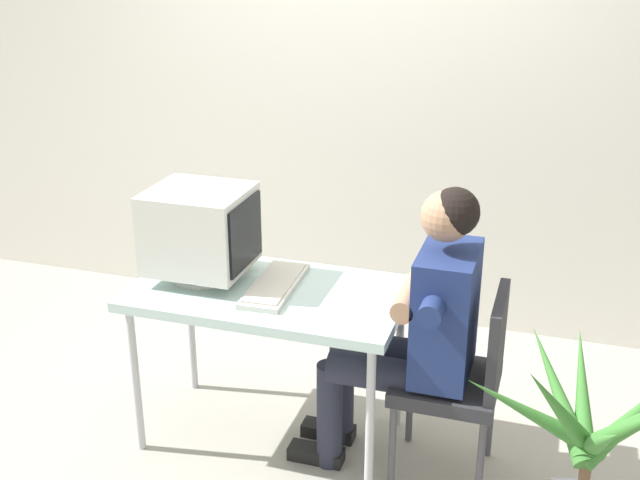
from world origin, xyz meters
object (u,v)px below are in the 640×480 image
office_chair (462,374)px  person_seated (416,323)px  keyboard (275,285)px  desk (269,301)px  crt_monitor (201,230)px

office_chair → person_seated: (-0.20, -0.00, 0.20)m
keyboard → office_chair: 0.85m
desk → keyboard: (0.02, 0.02, 0.07)m
office_chair → desk: bearing=178.4°
desk → crt_monitor: bearing=175.6°
person_seated → desk: bearing=178.0°
keyboard → person_seated: (0.61, -0.04, -0.06)m
crt_monitor → office_chair: (1.15, -0.05, -0.47)m
desk → keyboard: size_ratio=2.40×
desk → person_seated: person_seated is taller
crt_monitor → office_chair: bearing=-2.3°
desk → office_chair: office_chair is taller
crt_monitor → desk: bearing=-4.4°
keyboard → office_chair: office_chair is taller
office_chair → keyboard: bearing=177.3°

